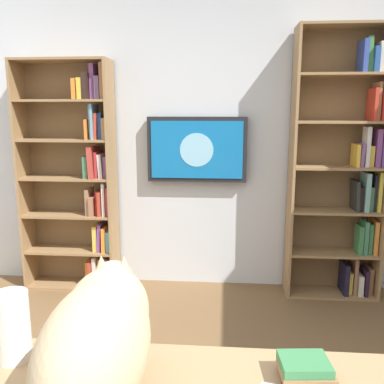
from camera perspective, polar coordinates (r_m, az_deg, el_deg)
name	(u,v)px	position (r m, az deg, el deg)	size (l,w,h in m)	color
wall_back	(200,136)	(3.64, 1.14, 7.77)	(4.52, 0.06, 2.70)	silver
bookshelf_left	(348,168)	(3.64, 20.71, 3.07)	(0.76, 0.28, 2.22)	#937047
bookshelf_right	(80,179)	(3.73, -15.25, 1.70)	(0.81, 0.28, 1.99)	#937047
wall_mounted_tv	(197,150)	(3.57, 0.68, 5.88)	(0.85, 0.07, 0.56)	black
cat	(99,337)	(1.23, -12.68, -18.95)	(0.29, 0.69, 0.36)	#D1B284
paper_towel_roll	(12,326)	(1.51, -23.56, -16.66)	(0.11, 0.11, 0.23)	white
desk_book_stack	(306,370)	(1.38, 15.46, -22.67)	(0.17, 0.15, 0.07)	black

